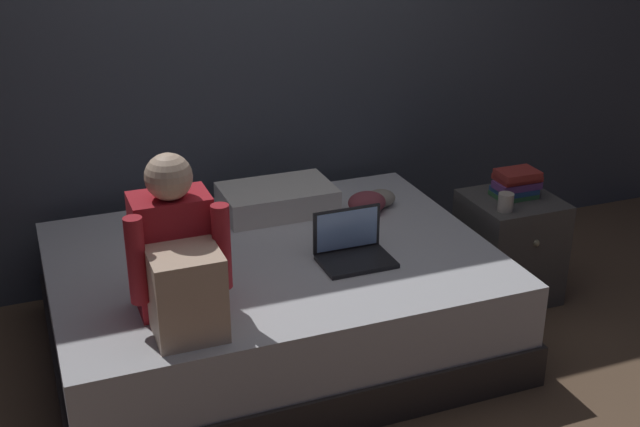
{
  "coord_description": "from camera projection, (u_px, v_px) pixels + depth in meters",
  "views": [
    {
      "loc": [
        -1.21,
        -2.9,
        2.13
      ],
      "look_at": [
        -0.04,
        0.1,
        0.74
      ],
      "focal_mm": 46.08,
      "sensor_mm": 36.0,
      "label": 1
    }
  ],
  "objects": [
    {
      "name": "ground_plane",
      "position": [
        337.0,
        369.0,
        3.73
      ],
      "size": [
        8.0,
        8.0,
        0.0
      ],
      "primitive_type": "plane",
      "color": "brown"
    },
    {
      "name": "wall_back",
      "position": [
        250.0,
        24.0,
        4.22
      ],
      "size": [
        5.6,
        0.1,
        2.7
      ],
      "primitive_type": "cube",
      "color": "#424751",
      "rests_on": "ground_plane"
    },
    {
      "name": "bed",
      "position": [
        273.0,
        300.0,
        3.82
      ],
      "size": [
        2.0,
        1.5,
        0.49
      ],
      "color": "#332D2B",
      "rests_on": "ground_plane"
    },
    {
      "name": "nightstand",
      "position": [
        509.0,
        247.0,
        4.26
      ],
      "size": [
        0.44,
        0.46,
        0.55
      ],
      "color": "#474442",
      "rests_on": "ground_plane"
    },
    {
      "name": "person_sitting",
      "position": [
        178.0,
        260.0,
        3.1
      ],
      "size": [
        0.39,
        0.44,
        0.66
      ],
      "color": "#B21E28",
      "rests_on": "bed"
    },
    {
      "name": "laptop",
      "position": [
        352.0,
        248.0,
        3.64
      ],
      "size": [
        0.32,
        0.23,
        0.22
      ],
      "color": "black",
      "rests_on": "bed"
    },
    {
      "name": "pillow",
      "position": [
        277.0,
        199.0,
        4.14
      ],
      "size": [
        0.56,
        0.36,
        0.13
      ],
      "primitive_type": "cube",
      "color": "silver",
      "rests_on": "bed"
    },
    {
      "name": "book_stack",
      "position": [
        516.0,
        183.0,
        4.15
      ],
      "size": [
        0.23,
        0.17,
        0.15
      ],
      "color": "#387042",
      "rests_on": "nightstand"
    },
    {
      "name": "mug",
      "position": [
        506.0,
        202.0,
        3.99
      ],
      "size": [
        0.08,
        0.08,
        0.09
      ],
      "primitive_type": "cylinder",
      "color": "#BCB2A3",
      "rests_on": "nightstand"
    },
    {
      "name": "clothes_pile",
      "position": [
        370.0,
        202.0,
        4.15
      ],
      "size": [
        0.28,
        0.2,
        0.11
      ],
      "color": "gray",
      "rests_on": "bed"
    }
  ]
}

